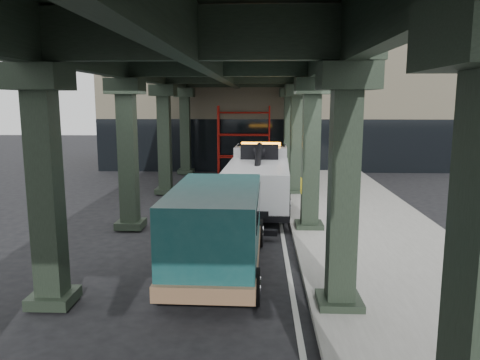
# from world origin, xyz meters

# --- Properties ---
(ground) EXTENTS (90.00, 90.00, 0.00)m
(ground) POSITION_xyz_m (0.00, 0.00, 0.00)
(ground) COLOR black
(ground) RESTS_ON ground
(sidewalk) EXTENTS (5.00, 40.00, 0.15)m
(sidewalk) POSITION_xyz_m (4.50, 2.00, 0.07)
(sidewalk) COLOR gray
(sidewalk) RESTS_ON ground
(lane_stripe) EXTENTS (0.12, 38.00, 0.01)m
(lane_stripe) POSITION_xyz_m (1.70, 2.00, 0.01)
(lane_stripe) COLOR silver
(lane_stripe) RESTS_ON ground
(viaduct) EXTENTS (7.40, 32.00, 6.40)m
(viaduct) POSITION_xyz_m (-0.40, 2.00, 5.46)
(viaduct) COLOR black
(viaduct) RESTS_ON ground
(building) EXTENTS (22.00, 10.00, 8.00)m
(building) POSITION_xyz_m (2.00, 20.00, 4.00)
(building) COLOR #C6B793
(building) RESTS_ON ground
(scaffolding) EXTENTS (3.08, 0.88, 4.00)m
(scaffolding) POSITION_xyz_m (0.00, 14.64, 2.11)
(scaffolding) COLOR #B7160E
(scaffolding) RESTS_ON ground
(tow_truck) EXTENTS (2.66, 8.13, 2.63)m
(tow_truck) POSITION_xyz_m (0.93, 5.50, 1.28)
(tow_truck) COLOR black
(tow_truck) RESTS_ON ground
(towed_van) EXTENTS (2.34, 5.60, 2.25)m
(towed_van) POSITION_xyz_m (-0.10, -1.98, 1.21)
(towed_van) COLOR #134344
(towed_van) RESTS_ON ground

